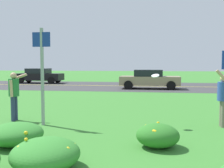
{
  "coord_description": "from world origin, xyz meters",
  "views": [
    {
      "loc": [
        0.65,
        -1.07,
        1.9
      ],
      "look_at": [
        -0.57,
        6.79,
        1.31
      ],
      "focal_mm": 43.62,
      "sensor_mm": 36.0,
      "label": 1
    }
  ],
  "objects": [
    {
      "name": "frisbee_white",
      "position": [
        0.69,
        7.23,
        1.54
      ],
      "size": [
        0.25,
        0.23,
        0.13
      ],
      "color": "white"
    },
    {
      "name": "sign_post_near_path",
      "position": [
        -2.75,
        6.85,
        1.79
      ],
      "size": [
        0.56,
        0.1,
        2.98
      ],
      "color": "#93969B",
      "rests_on": "ground"
    },
    {
      "name": "ground_plane",
      "position": [
        0.0,
        11.03,
        0.0
      ],
      "size": [
        120.0,
        120.0,
        0.0
      ],
      "primitive_type": "plane",
      "color": "#387A2D"
    },
    {
      "name": "car_black_leftmost",
      "position": [
        -10.54,
        24.29,
        0.74
      ],
      "size": [
        4.5,
        2.0,
        1.45
      ],
      "color": "black",
      "rests_on": "ground"
    },
    {
      "name": "daylily_clump_front_center",
      "position": [
        0.75,
        5.08,
        0.27
      ],
      "size": [
        0.98,
        0.89,
        0.55
      ],
      "color": "#2D7526",
      "rests_on": "ground"
    },
    {
      "name": "highway_strip",
      "position": [
        0.0,
        22.06,
        0.0
      ],
      "size": [
        120.0,
        9.89,
        0.01
      ],
      "primitive_type": "cube",
      "color": "#38383A",
      "rests_on": "ground"
    },
    {
      "name": "daylily_clump_mid_center",
      "position": [
        -1.26,
        3.46,
        0.28
      ],
      "size": [
        1.24,
        1.3,
        0.58
      ],
      "color": "#337F2D",
      "rests_on": "ground"
    },
    {
      "name": "person_catcher_blue_shirt",
      "position": [
        2.7,
        7.43,
        0.94
      ],
      "size": [
        0.45,
        0.49,
        1.74
      ],
      "color": "#2D4C9E",
      "rests_on": "ground"
    },
    {
      "name": "daylily_clump_front_left",
      "position": [
        -2.52,
        4.76,
        0.26
      ],
      "size": [
        1.25,
        1.27,
        0.52
      ],
      "color": "#337F2D",
      "rests_on": "ground"
    },
    {
      "name": "car_tan_center_left",
      "position": [
        0.31,
        19.83,
        0.74
      ],
      "size": [
        4.5,
        2.0,
        1.45
      ],
      "color": "#937F60",
      "rests_on": "ground"
    },
    {
      "name": "highway_center_stripe",
      "position": [
        0.0,
        22.06,
        0.01
      ],
      "size": [
        120.0,
        0.16,
        0.0
      ],
      "primitive_type": "cube",
      "color": "yellow",
      "rests_on": "ground"
    },
    {
      "name": "person_thrower_green_shirt",
      "position": [
        -3.94,
        7.3,
        0.96
      ],
      "size": [
        0.55,
        0.49,
        1.61
      ],
      "color": "#287038",
      "rests_on": "ground"
    }
  ]
}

